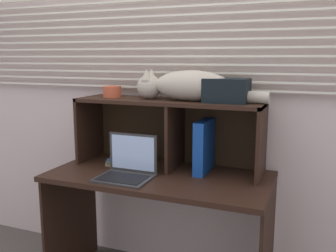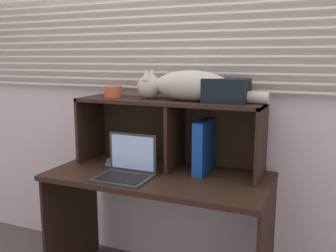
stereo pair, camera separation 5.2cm
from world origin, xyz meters
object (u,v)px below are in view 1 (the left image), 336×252
Objects in this scene: cat at (186,86)px; storage_box at (227,90)px; small_basket at (112,92)px; binder_upright at (204,146)px; laptop at (127,168)px; book_stack at (129,159)px.

cat reaches higher than storage_box.
binder_upright is at bearing 0.00° from small_basket.
storage_box reaches higher than laptop.
small_basket is at bearing 180.00° from cat.
book_stack is 0.45m from small_basket.
binder_upright is 1.27× the size of storage_box.
book_stack is (-0.39, -0.00, -0.48)m from cat.
binder_upright is at bearing 0.42° from book_stack.
storage_box is at bearing 0.00° from small_basket.
storage_box is at bearing 0.33° from book_stack.
cat reaches higher than binder_upright.
cat reaches higher than laptop.
laptop is at bearing -145.21° from binder_upright.
cat is at bearing -0.00° from small_basket.
laptop is at bearing -152.48° from storage_box.
small_basket is 0.74m from storage_box.
cat is 0.37m from binder_upright.
book_stack is at bearing -179.58° from binder_upright.
laptop reaches higher than book_stack.
cat is 2.54× the size of binder_upright.
cat is 0.24m from storage_box.
binder_upright reaches higher than book_stack.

